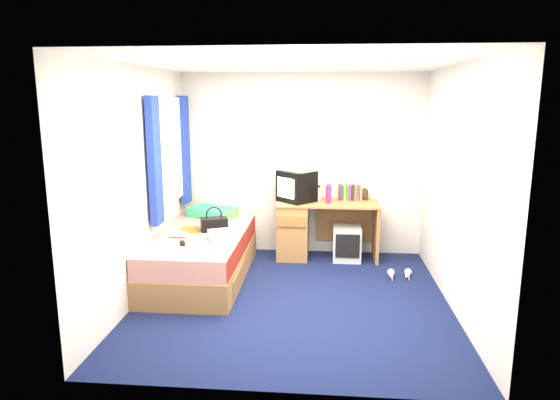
# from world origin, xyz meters

# --- Properties ---
(ground) EXTENTS (3.40, 3.40, 0.00)m
(ground) POSITION_xyz_m (0.00, 0.00, 0.00)
(ground) COLOR #0C1438
(ground) RESTS_ON ground
(room_shell) EXTENTS (3.40, 3.40, 3.40)m
(room_shell) POSITION_xyz_m (0.00, 0.00, 1.45)
(room_shell) COLOR white
(room_shell) RESTS_ON ground
(bed) EXTENTS (1.01, 2.00, 0.54)m
(bed) POSITION_xyz_m (-1.10, 0.53, 0.27)
(bed) COLOR #A37644
(bed) RESTS_ON ground
(pillow) EXTENTS (0.68, 0.57, 0.13)m
(pillow) POSITION_xyz_m (-1.15, 1.34, 0.60)
(pillow) COLOR #1B99B1
(pillow) RESTS_ON bed
(desk) EXTENTS (1.30, 0.55, 0.75)m
(desk) POSITION_xyz_m (0.08, 1.44, 0.41)
(desk) COLOR #A37644
(desk) RESTS_ON ground
(storage_cube) EXTENTS (0.36, 0.36, 0.45)m
(storage_cube) POSITION_xyz_m (0.61, 1.36, 0.22)
(storage_cube) COLOR silver
(storage_cube) RESTS_ON ground
(crt_tv) EXTENTS (0.55, 0.55, 0.40)m
(crt_tv) POSITION_xyz_m (-0.05, 1.44, 0.95)
(crt_tv) COLOR black
(crt_tv) RESTS_ON desk
(vcr) EXTENTS (0.51, 0.50, 0.08)m
(vcr) POSITION_xyz_m (-0.05, 1.44, 1.19)
(vcr) COLOR silver
(vcr) RESTS_ON crt_tv
(book_row) EXTENTS (0.31, 0.13, 0.20)m
(book_row) POSITION_xyz_m (0.65, 1.60, 0.85)
(book_row) COLOR maroon
(book_row) RESTS_ON desk
(picture_frame) EXTENTS (0.05, 0.12, 0.14)m
(picture_frame) POSITION_xyz_m (0.86, 1.64, 0.82)
(picture_frame) COLOR black
(picture_frame) RESTS_ON desk
(pink_water_bottle) EXTENTS (0.07, 0.07, 0.22)m
(pink_water_bottle) POSITION_xyz_m (0.36, 1.36, 0.86)
(pink_water_bottle) COLOR #F1226A
(pink_water_bottle) RESTS_ON desk
(aerosol_can) EXTENTS (0.06, 0.06, 0.18)m
(aerosol_can) POSITION_xyz_m (0.24, 1.49, 0.84)
(aerosol_can) COLOR silver
(aerosol_can) RESTS_ON desk
(handbag) EXTENTS (0.35, 0.27, 0.29)m
(handbag) POSITION_xyz_m (-0.97, 0.67, 0.62)
(handbag) COLOR black
(handbag) RESTS_ON bed
(towel) EXTENTS (0.38, 0.35, 0.10)m
(towel) POSITION_xyz_m (-0.79, 0.31, 0.59)
(towel) COLOR white
(towel) RESTS_ON bed
(magazine) EXTENTS (0.25, 0.31, 0.01)m
(magazine) POSITION_xyz_m (-1.27, 0.66, 0.55)
(magazine) COLOR gold
(magazine) RESTS_ON bed
(water_bottle) EXTENTS (0.20, 0.08, 0.07)m
(water_bottle) POSITION_xyz_m (-1.29, 0.34, 0.58)
(water_bottle) COLOR silver
(water_bottle) RESTS_ON bed
(colour_swatch_fan) EXTENTS (0.20, 0.20, 0.01)m
(colour_swatch_fan) POSITION_xyz_m (-0.97, -0.05, 0.55)
(colour_swatch_fan) COLOR #F9AE37
(colour_swatch_fan) RESTS_ON bed
(remote_control) EXTENTS (0.10, 0.17, 0.02)m
(remote_control) POSITION_xyz_m (-1.20, 0.10, 0.55)
(remote_control) COLOR black
(remote_control) RESTS_ON bed
(window_assembly) EXTENTS (0.11, 1.42, 1.40)m
(window_assembly) POSITION_xyz_m (-1.55, 0.90, 1.42)
(window_assembly) COLOR silver
(window_assembly) RESTS_ON room_shell
(white_heels) EXTENTS (0.31, 0.26, 0.09)m
(white_heels) POSITION_xyz_m (1.20, 0.72, 0.04)
(white_heels) COLOR silver
(white_heels) RESTS_ON ground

